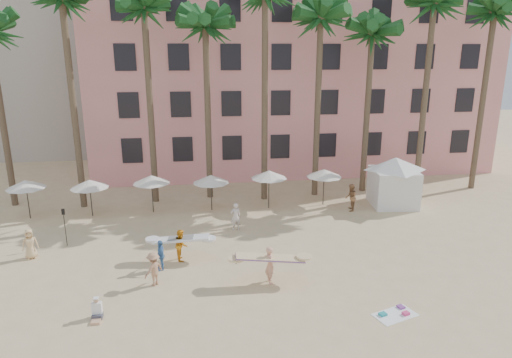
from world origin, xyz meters
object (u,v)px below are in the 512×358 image
object	(u,v)px
cabana	(394,177)
carrier_yellow	(270,263)
pink_hotel	(288,80)
carrier_white	(181,244)

from	to	relation	value
cabana	carrier_yellow	xyz separation A→B (m)	(-10.55, -10.03, -1.03)
pink_hotel	carrier_white	bearing A→B (deg)	-115.20
pink_hotel	cabana	size ratio (longest dim) A/B	7.10
carrier_white	cabana	bearing A→B (deg)	25.08
cabana	carrier_yellow	world-z (taller)	cabana
pink_hotel	carrier_yellow	bearing A→B (deg)	-103.16
pink_hotel	cabana	bearing A→B (deg)	-70.84
cabana	carrier_white	xyz separation A→B (m)	(-14.82, -6.94, -1.16)
carrier_yellow	carrier_white	xyz separation A→B (m)	(-4.26, 3.10, -0.13)
pink_hotel	carrier_yellow	size ratio (longest dim) A/B	10.65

